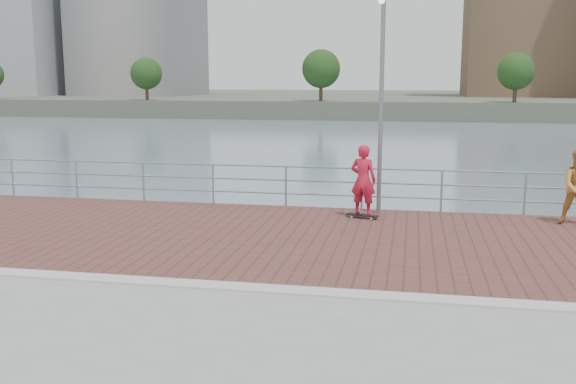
# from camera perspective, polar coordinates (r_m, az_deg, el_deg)

# --- Properties ---
(brick_lane) EXTENTS (40.00, 6.80, 0.02)m
(brick_lane) POSITION_cam_1_polar(r_m,az_deg,el_deg) (13.99, 1.25, -4.09)
(brick_lane) COLOR brown
(brick_lane) RESTS_ON seawall
(curb) EXTENTS (40.00, 0.40, 0.06)m
(curb) POSITION_cam_1_polar(r_m,az_deg,el_deg) (10.60, -2.08, -8.64)
(curb) COLOR #B7B5AD
(curb) RESTS_ON seawall
(far_shore) EXTENTS (320.00, 95.00, 2.50)m
(far_shore) POSITION_cam_1_polar(r_m,az_deg,el_deg) (132.36, 10.07, 8.03)
(far_shore) COLOR #4C5142
(far_shore) RESTS_ON ground
(guardrail) EXTENTS (39.06, 0.06, 1.13)m
(guardrail) POSITION_cam_1_polar(r_m,az_deg,el_deg) (17.15, 3.18, 0.84)
(guardrail) COLOR #8C9EA8
(guardrail) RESTS_ON brick_lane
(street_lamp) EXTENTS (0.42, 1.23, 5.80)m
(street_lamp) POSITION_cam_1_polar(r_m,az_deg,el_deg) (15.89, 8.32, 12.43)
(street_lamp) COLOR gray
(street_lamp) RESTS_ON brick_lane
(skateboard) EXTENTS (0.82, 0.39, 0.09)m
(skateboard) POSITION_cam_1_polar(r_m,az_deg,el_deg) (15.99, 6.64, -2.07)
(skateboard) COLOR black
(skateboard) RESTS_ON brick_lane
(skateboarder) EXTENTS (0.72, 0.56, 1.75)m
(skateboarder) POSITION_cam_1_polar(r_m,az_deg,el_deg) (15.83, 6.70, 1.07)
(skateboarder) COLOR red
(skateboarder) RESTS_ON skateboard
(shoreline_trees) EXTENTS (144.19, 5.17, 6.89)m
(shoreline_trees) POSITION_cam_1_polar(r_m,az_deg,el_deg) (86.83, 12.92, 10.39)
(shoreline_trees) COLOR #473323
(shoreline_trees) RESTS_ON far_shore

